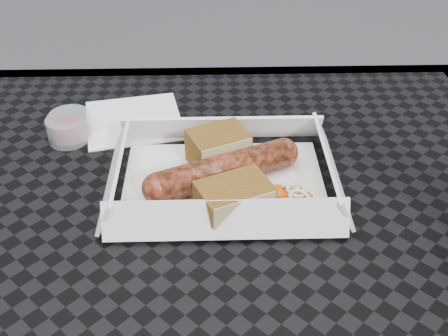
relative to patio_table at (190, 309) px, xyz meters
name	(u,v)px	position (x,y,z in m)	size (l,w,h in m)	color
patio_table	(190,309)	(0.00, 0.00, 0.00)	(0.80, 0.80, 0.74)	black
food_tray	(224,183)	(0.04, 0.11, 0.08)	(0.22, 0.15, 0.00)	white
bratwurst	(223,170)	(0.04, 0.11, 0.10)	(0.17, 0.09, 0.03)	maroon
bread_near	(218,148)	(0.03, 0.15, 0.10)	(0.06, 0.05, 0.04)	brown
bread_far	(234,199)	(0.05, 0.06, 0.10)	(0.07, 0.05, 0.04)	brown
veg_garnish	(290,196)	(0.11, 0.08, 0.08)	(0.03, 0.03, 0.00)	#DF5309
napkin	(134,120)	(-0.08, 0.25, 0.08)	(0.12, 0.12, 0.00)	white
condiment_cup_sauce	(71,125)	(-0.15, 0.22, 0.09)	(0.05, 0.05, 0.03)	maroon
condiment_cup_empty	(68,130)	(-0.15, 0.20, 0.09)	(0.05, 0.05, 0.03)	silver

